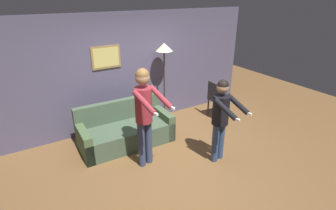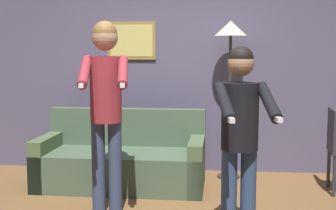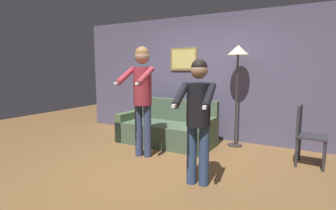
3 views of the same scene
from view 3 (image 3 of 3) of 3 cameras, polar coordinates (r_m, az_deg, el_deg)
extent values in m
plane|color=brown|center=(4.12, -1.60, -13.22)|extent=(12.00, 12.00, 0.00)
cube|color=#514D68|center=(5.65, 8.71, 5.91)|extent=(6.40, 0.06, 2.60)
cube|color=olive|center=(5.83, 3.42, 9.92)|extent=(0.63, 0.02, 0.49)
cube|color=tan|center=(5.82, 3.36, 9.92)|extent=(0.55, 0.01, 0.41)
cube|color=#435843|center=(5.24, -0.51, -6.21)|extent=(1.91, 0.88, 0.42)
cube|color=#435843|center=(5.45, 1.37, -0.99)|extent=(1.90, 0.17, 0.45)
cube|color=#475F3C|center=(5.70, -8.11, -4.32)|extent=(0.17, 0.85, 0.58)
cube|color=#485C3E|center=(4.85, 8.45, -6.47)|extent=(0.17, 0.85, 0.58)
cylinder|color=#332D28|center=(5.33, 14.34, -8.42)|extent=(0.28, 0.28, 0.02)
cylinder|color=#332D28|center=(5.16, 14.66, 0.92)|extent=(0.04, 0.04, 1.72)
cone|color=#F9EAB7|center=(5.13, 15.04, 11.50)|extent=(0.39, 0.39, 0.18)
cylinder|color=navy|center=(4.51, -6.37, -5.51)|extent=(0.13, 0.13, 0.89)
cylinder|color=navy|center=(4.45, -4.50, -5.68)|extent=(0.13, 0.13, 0.89)
cylinder|color=maroon|center=(4.37, -5.57, 4.11)|extent=(0.30, 0.30, 0.63)
sphere|color=#9E7556|center=(4.36, -5.65, 10.49)|extent=(0.24, 0.24, 0.24)
sphere|color=brown|center=(4.37, -5.66, 11.05)|extent=(0.23, 0.23, 0.23)
cylinder|color=maroon|center=(4.20, -9.17, 6.36)|extent=(0.19, 0.55, 0.29)
cube|color=white|center=(3.98, -10.87, 4.75)|extent=(0.07, 0.15, 0.04)
cylinder|color=maroon|center=(4.06, -4.90, 6.38)|extent=(0.19, 0.55, 0.29)
cube|color=white|center=(3.83, -6.42, 4.72)|extent=(0.07, 0.15, 0.04)
cylinder|color=navy|center=(3.45, 5.18, -10.73)|extent=(0.13, 0.13, 0.77)
cylinder|color=navy|center=(3.42, 7.83, -10.95)|extent=(0.13, 0.13, 0.77)
cylinder|color=black|center=(3.29, 6.67, 0.06)|extent=(0.30, 0.30, 0.54)
sphere|color=#9E7556|center=(3.26, 6.79, 7.53)|extent=(0.21, 0.21, 0.21)
sphere|color=black|center=(3.26, 6.80, 8.18)|extent=(0.20, 0.20, 0.20)
cylinder|color=black|center=(3.10, 2.77, 2.27)|extent=(0.17, 0.48, 0.28)
cube|color=white|center=(2.91, 1.56, -0.09)|extent=(0.07, 0.15, 0.04)
cylinder|color=black|center=(3.02, 8.97, 2.04)|extent=(0.17, 0.48, 0.28)
cube|color=white|center=(2.82, 8.15, -0.40)|extent=(0.07, 0.15, 0.04)
cylinder|color=#2D2D33|center=(4.45, 30.83, -9.69)|extent=(0.04, 0.04, 0.45)
cylinder|color=#2D2D33|center=(4.80, 31.01, -8.49)|extent=(0.04, 0.04, 0.45)
cylinder|color=#2D2D33|center=(4.47, 26.17, -9.30)|extent=(0.04, 0.04, 0.45)
cylinder|color=#2D2D33|center=(4.82, 26.69, -8.13)|extent=(0.04, 0.04, 0.45)
cube|color=#2D2D33|center=(4.57, 28.88, -6.00)|extent=(0.45, 0.45, 0.03)
cube|color=#2D2D33|center=(4.54, 26.69, -2.85)|extent=(0.06, 0.42, 0.45)
camera|label=1|loc=(4.49, -65.55, 23.03)|focal=28.00mm
camera|label=2|loc=(1.62, -89.36, 3.11)|focal=50.00mm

